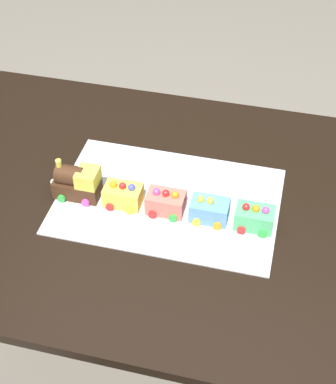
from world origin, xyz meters
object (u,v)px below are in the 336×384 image
Objects in this scene: cake_car_gondola_lemon at (123,195)px; cake_car_caboose_sky_blue at (209,210)px; dining_table at (157,226)px; cake_locomotive at (77,182)px; cake_car_hopper_coral at (166,202)px; cake_car_tanker_mint_green at (255,218)px.

cake_car_gondola_lemon and cake_car_caboose_sky_blue have the same top height.
cake_car_caboose_sky_blue reaches higher than dining_table.
cake_car_gondola_lemon is at bearing -0.00° from cake_locomotive.
cake_car_hopper_coral is 0.12m from cake_car_caboose_sky_blue.
cake_locomotive is 0.36m from cake_car_caboose_sky_blue.
cake_car_hopper_coral is (0.25, -0.00, -0.02)m from cake_locomotive.
cake_locomotive is at bearing 180.00° from cake_car_gondola_lemon.
cake_car_tanker_mint_green is at bearing 0.00° from cake_car_gondola_lemon.
cake_car_hopper_coral is (0.12, 0.00, 0.00)m from cake_car_gondola_lemon.
cake_car_gondola_lemon is at bearing 180.00° from cake_car_tanker_mint_green.
dining_table is at bearing 166.30° from cake_car_caboose_sky_blue.
cake_car_tanker_mint_green is at bearing -0.00° from cake_locomotive.
dining_table is 14.00× the size of cake_car_caboose_sky_blue.
cake_car_gondola_lemon is at bearing 180.00° from cake_car_caboose_sky_blue.
cake_car_hopper_coral and cake_car_tanker_mint_green have the same top height.
cake_locomotive is 1.40× the size of cake_car_gondola_lemon.
cake_locomotive is 1.40× the size of cake_car_tanker_mint_green.
cake_car_tanker_mint_green is at bearing -7.86° from dining_table.
cake_car_hopper_coral is 0.24m from cake_car_tanker_mint_green.
dining_table is 0.17m from cake_car_gondola_lemon.
cake_car_gondola_lemon is 0.12m from cake_car_hopper_coral.
cake_car_caboose_sky_blue is at bearing 0.00° from cake_car_hopper_coral.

